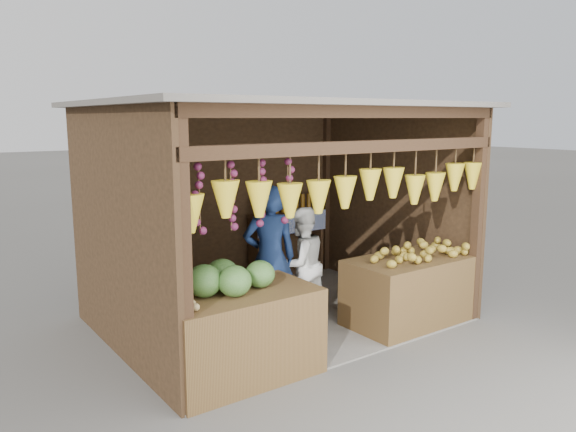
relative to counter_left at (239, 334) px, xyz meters
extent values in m
plane|color=#514F49|center=(1.23, 1.10, -0.43)|extent=(80.00, 80.00, 0.00)
cube|color=slate|center=(1.23, 1.10, -0.42)|extent=(4.00, 3.00, 0.02)
cube|color=black|center=(1.23, 2.60, 0.87)|extent=(4.00, 0.06, 2.60)
cube|color=black|center=(-0.77, 1.10, 0.87)|extent=(0.06, 3.00, 2.60)
cube|color=black|center=(3.23, 1.10, 0.87)|extent=(0.06, 3.00, 2.60)
cube|color=#605B54|center=(1.23, 1.10, 2.20)|extent=(4.30, 3.30, 0.06)
cube|color=black|center=(-0.71, -0.34, 0.87)|extent=(0.11, 0.11, 2.60)
cube|color=black|center=(3.17, -0.34, 0.87)|extent=(0.11, 0.11, 2.60)
cube|color=black|center=(-0.71, 2.54, 0.87)|extent=(0.11, 0.11, 2.60)
cube|color=black|center=(3.17, 2.54, 0.87)|extent=(0.11, 0.11, 2.60)
cube|color=black|center=(1.23, -0.34, 1.77)|extent=(4.00, 0.12, 0.12)
cube|color=black|center=(1.23, -0.34, 2.11)|extent=(4.00, 0.12, 0.12)
cube|color=#382314|center=(2.28, 2.40, 0.62)|extent=(1.25, 0.30, 0.05)
cube|color=#382314|center=(1.70, 2.40, 0.10)|extent=(0.05, 0.28, 1.05)
cube|color=#382314|center=(2.87, 2.40, 0.10)|extent=(0.05, 0.28, 1.05)
cube|color=blue|center=(2.28, 2.24, 0.49)|extent=(1.25, 0.02, 0.30)
cube|color=#493118|center=(0.00, 0.00, 0.00)|extent=(1.51, 0.85, 0.85)
cube|color=#4C3419|center=(2.45, 0.04, -0.02)|extent=(1.59, 0.85, 0.82)
cube|color=black|center=(-0.48, 1.27, -0.27)|extent=(0.33, 0.33, 0.31)
imported|color=navy|center=(0.94, 0.86, 0.44)|extent=(0.74, 0.61, 1.73)
imported|color=white|center=(1.44, 0.92, 0.28)|extent=(0.70, 0.55, 1.41)
imported|color=brown|center=(-0.48, 1.27, 0.36)|extent=(0.49, 0.33, 0.96)
camera|label=1|loc=(-2.60, -4.43, 2.05)|focal=35.00mm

